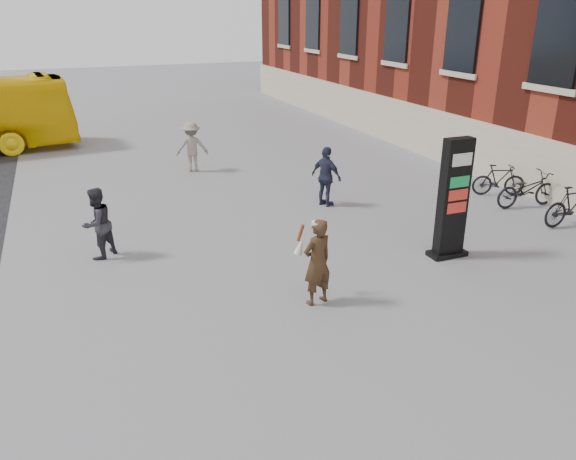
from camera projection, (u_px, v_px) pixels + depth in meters
name	position (u px, v px, depth m)	size (l,w,h in m)	color
ground	(290.00, 323.00, 10.07)	(100.00, 100.00, 0.00)	#9E9EA3
info_pylon	(453.00, 199.00, 12.31)	(0.87, 0.44, 2.72)	black
woman	(317.00, 261.00, 10.46)	(0.75, 0.71, 1.71)	#3E2917
pedestrian_a	(97.00, 223.00, 12.44)	(0.79, 0.62, 1.63)	#2D2B34
pedestrian_b	(192.00, 147.00, 19.15)	(1.09, 0.63, 1.69)	gray
pedestrian_c	(326.00, 177.00, 15.75)	(1.00, 0.42, 1.70)	#2A2D46
bike_5	(573.00, 205.00, 14.40)	(0.51, 1.80, 1.08)	black
bike_6	(527.00, 189.00, 15.80)	(0.67, 1.91, 1.00)	black
bike_7	(499.00, 180.00, 16.78)	(0.45, 1.58, 0.95)	black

